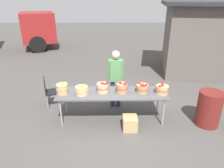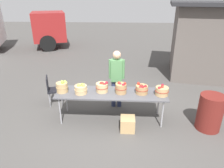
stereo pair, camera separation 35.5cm
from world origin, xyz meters
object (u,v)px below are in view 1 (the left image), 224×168
market_table (112,94)px  trash_barrel (209,109)px  apple_basket_green_0 (62,88)px  vendor_adult (116,75)px  apple_basket_red_0 (103,87)px  produce_crate (130,123)px  apple_basket_red_1 (122,88)px  apple_basket_red_3 (162,89)px  folding_chair (50,90)px  apple_basket_green_1 (82,90)px  apple_basket_red_2 (142,88)px

market_table → trash_barrel: (2.33, -0.27, -0.28)m
apple_basket_green_0 → vendor_adult: (1.31, 0.68, 0.08)m
apple_basket_red_0 → produce_crate: apple_basket_red_0 is taller
apple_basket_red_0 → apple_basket_red_1: size_ratio=1.06×
apple_basket_red_3 → folding_chair: 3.07m
apple_basket_red_0 → trash_barrel: size_ratio=0.35×
apple_basket_red_0 → folding_chair: apple_basket_red_0 is taller
apple_basket_red_0 → folding_chair: bearing=157.1°
vendor_adult → apple_basket_green_1: bearing=43.0°
market_table → trash_barrel: 2.36m
market_table → apple_basket_red_1: apple_basket_red_1 is taller
apple_basket_green_1 → apple_basket_red_0: 0.52m
apple_basket_green_0 → apple_basket_red_2: (1.94, 0.03, -0.02)m
apple_basket_red_2 → trash_barrel: bearing=-9.9°
folding_chair → trash_barrel: 4.19m
market_table → apple_basket_red_0: apple_basket_red_0 is taller
produce_crate → apple_basket_red_1: bearing=111.0°
market_table → apple_basket_green_0: apple_basket_green_0 is taller
market_table → folding_chair: bearing=158.5°
market_table → apple_basket_green_1: bearing=-174.2°
apple_basket_red_1 → vendor_adult: (-0.13, 0.66, 0.08)m
vendor_adult → trash_barrel: bearing=159.1°
market_table → folding_chair: 1.89m
produce_crate → trash_barrel: bearing=5.6°
apple_basket_red_1 → produce_crate: 0.87m
apple_basket_red_0 → apple_basket_green_0: bearing=-176.0°
apple_basket_red_0 → trash_barrel: (2.56, -0.32, -0.44)m
vendor_adult → folding_chair: 1.90m
market_table → apple_basket_green_0: 1.22m
apple_basket_red_0 → folding_chair: 1.69m
apple_basket_red_1 → produce_crate: (0.18, -0.46, -0.71)m
apple_basket_green_1 → vendor_adult: bearing=41.2°
apple_basket_red_1 → apple_basket_red_3: apple_basket_red_1 is taller
apple_basket_green_0 → apple_basket_green_1: size_ratio=0.95×
apple_basket_green_1 → apple_basket_red_1: 0.97m
market_table → apple_basket_red_0: (-0.23, 0.05, 0.16)m
vendor_adult → apple_basket_red_2: bearing=135.9°
trash_barrel → produce_crate: size_ratio=2.60×
apple_basket_green_0 → vendor_adult: size_ratio=0.18×
apple_basket_red_1 → apple_basket_red_3: 0.97m
apple_basket_red_3 → apple_basket_green_1: bearing=-179.4°
apple_basket_red_1 → apple_basket_red_3: (0.97, -0.05, -0.02)m
trash_barrel → apple_basket_red_1: bearing=172.6°
folding_chair → apple_basket_red_1: bearing=-127.6°
apple_basket_red_0 → apple_basket_red_3: (1.44, -0.10, -0.02)m
apple_basket_red_3 → folding_chair: size_ratio=0.38×
apple_basket_red_1 → vendor_adult: 0.68m
trash_barrel → produce_crate: 1.94m
vendor_adult → trash_barrel: size_ratio=1.86×
apple_basket_red_0 → apple_basket_red_3: bearing=-4.1°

